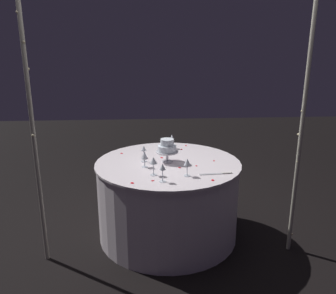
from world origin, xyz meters
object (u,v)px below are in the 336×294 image
at_px(cake_knife, 218,174).
at_px(main_table, 168,199).
at_px(decorative_arch, 171,82).
at_px(wine_glass_4, 144,150).
at_px(wine_glass_3, 153,161).
at_px(tiered_cake, 167,148).
at_px(wine_glass_0, 162,168).
at_px(wine_glass_2, 144,156).
at_px(wine_glass_5, 172,138).
at_px(wine_glass_1, 187,163).

bearing_deg(cake_knife, main_table, -40.79).
height_order(decorative_arch, wine_glass_4, decorative_arch).
bearing_deg(wine_glass_3, tiered_cake, -112.05).
bearing_deg(decorative_arch, wine_glass_4, -59.08).
relative_size(decorative_arch, tiered_cake, 10.53).
distance_m(wine_glass_0, wine_glass_2, 0.41).
distance_m(wine_glass_3, wine_glass_4, 0.39).
relative_size(decorative_arch, wine_glass_4, 14.94).
bearing_deg(wine_glass_0, tiered_cake, -98.11).
bearing_deg(wine_glass_0, wine_glass_5, -99.13).
distance_m(wine_glass_0, wine_glass_1, 0.25).
bearing_deg(decorative_arch, wine_glass_5, -95.18).
bearing_deg(wine_glass_2, main_table, -150.49).
distance_m(decorative_arch, wine_glass_0, 0.71).
bearing_deg(wine_glass_3, wine_glass_2, -70.38).
relative_size(wine_glass_1, wine_glass_3, 0.96).
xyz_separation_m(wine_glass_4, wine_glass_5, (-0.31, -0.44, -0.01)).
relative_size(wine_glass_2, wine_glass_5, 0.96).
height_order(tiered_cake, wine_glass_4, tiered_cake).
height_order(main_table, wine_glass_3, wine_glass_3).
xyz_separation_m(main_table, wine_glass_0, (0.08, 0.51, 0.51)).
bearing_deg(wine_glass_2, cake_knife, 160.32).
relative_size(decorative_arch, wine_glass_0, 15.21).
height_order(decorative_arch, wine_glass_2, decorative_arch).
relative_size(main_table, cake_knife, 4.84).
bearing_deg(wine_glass_1, cake_knife, -174.64).
bearing_deg(wine_glass_5, decorative_arch, 84.82).
xyz_separation_m(wine_glass_2, wine_glass_4, (0.01, -0.16, 0.01)).
height_order(decorative_arch, tiered_cake, decorative_arch).
height_order(wine_glass_3, wine_glass_5, wine_glass_3).
relative_size(decorative_arch, wine_glass_1, 15.23).
xyz_separation_m(tiered_cake, wine_glass_2, (0.22, 0.14, -0.03)).
bearing_deg(tiered_cake, wine_glass_2, 31.82).
distance_m(decorative_arch, wine_glass_3, 0.70).
height_order(tiered_cake, wine_glass_0, tiered_cake).
bearing_deg(main_table, wine_glass_4, -7.39).
height_order(wine_glass_3, wine_glass_4, wine_glass_3).
distance_m(wine_glass_1, wine_glass_5, 0.87).
distance_m(main_table, wine_glass_0, 0.73).
relative_size(main_table, wine_glass_2, 9.26).
height_order(tiered_cake, wine_glass_1, tiered_cake).
bearing_deg(wine_glass_1, decorative_arch, -10.18).
xyz_separation_m(wine_glass_0, cake_knife, (-0.50, -0.14, -0.12)).
relative_size(wine_glass_3, cake_knife, 0.56).
bearing_deg(tiered_cake, wine_glass_3, 67.95).
height_order(main_table, wine_glass_2, wine_glass_2).
height_order(wine_glass_2, wine_glass_5, wine_glass_5).
xyz_separation_m(main_table, wine_glass_5, (-0.08, -0.48, 0.51)).
relative_size(tiered_cake, wine_glass_0, 1.44).
bearing_deg(wine_glass_0, decorative_arch, -119.68).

